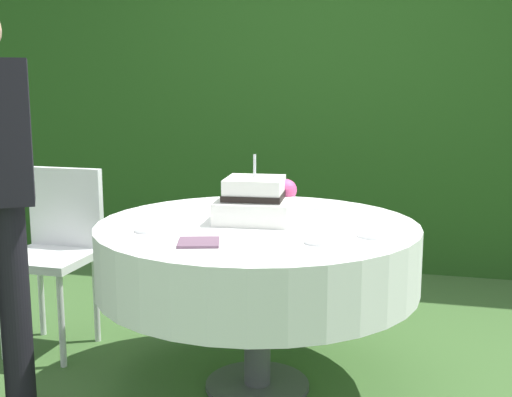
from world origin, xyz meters
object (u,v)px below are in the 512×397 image
cake_table (257,254)px  napkin_stack (199,242)px  serving_plate_right (324,208)px  serving_plate_left (150,230)px  serving_plate_near (375,235)px  garden_chair (56,240)px  wedding_cake (256,201)px  serving_plate_far (319,242)px

cake_table → napkin_stack: size_ratio=9.03×
serving_plate_right → serving_plate_left: bearing=-133.5°
napkin_stack → serving_plate_near: bearing=23.7°
serving_plate_right → serving_plate_near: bearing=-62.1°
napkin_stack → garden_chair: garden_chair is taller
serving_plate_right → garden_chair: (-1.31, -0.16, -0.20)m
napkin_stack → serving_plate_right: bearing=65.8°
cake_table → serving_plate_near: serving_plate_near is taller
cake_table → serving_plate_right: 0.46m
napkin_stack → garden_chair: 1.16m
napkin_stack → wedding_cake: bearing=76.9°
garden_chair → serving_plate_left: bearing=-33.9°
wedding_cake → napkin_stack: 0.47m
cake_table → serving_plate_left: 0.47m
serving_plate_left → garden_chair: (-0.71, 0.48, -0.20)m
serving_plate_near → napkin_stack: bearing=-156.3°
cake_table → serving_plate_left: serving_plate_left is taller
serving_plate_near → serving_plate_right: size_ratio=1.23×
serving_plate_left → serving_plate_right: bearing=46.5°
serving_plate_left → garden_chair: 0.88m
cake_table → serving_plate_right: size_ratio=13.17×
serving_plate_left → napkin_stack: bearing=-29.0°
serving_plate_left → napkin_stack: size_ratio=0.77×
serving_plate_left → serving_plate_right: same height
serving_plate_far → garden_chair: bearing=160.0°
serving_plate_near → garden_chair: bearing=167.5°
serving_plate_near → serving_plate_far: (-0.19, -0.16, 0.00)m
serving_plate_far → wedding_cake: bearing=133.6°
cake_table → serving_plate_left: (-0.38, -0.25, 0.14)m
serving_plate_near → napkin_stack: size_ratio=0.84×
serving_plate_right → napkin_stack: bearing=-114.2°
serving_plate_left → serving_plate_right: (0.60, 0.63, 0.00)m
serving_plate_left → serving_plate_right: size_ratio=1.12×
serving_plate_left → serving_plate_near: bearing=8.4°
serving_plate_far → serving_plate_right: same height
serving_plate_near → garden_chair: 1.63m
cake_table → serving_plate_far: (0.30, -0.28, 0.14)m
garden_chair → wedding_cake: bearing=-9.0°
cake_table → wedding_cake: (-0.02, 0.05, 0.22)m
cake_table → serving_plate_near: bearing=-14.2°
wedding_cake → napkin_stack: bearing=-103.1°
serving_plate_far → cake_table: bearing=137.0°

